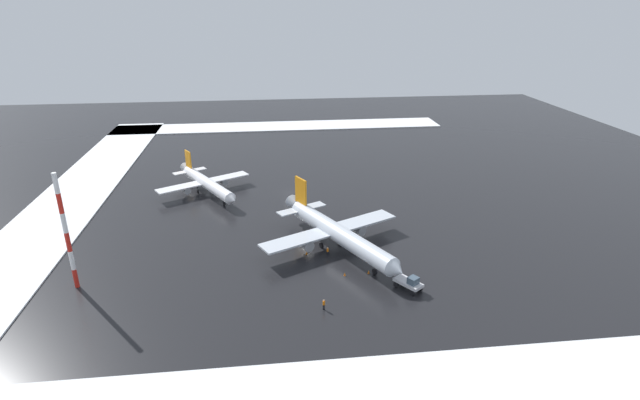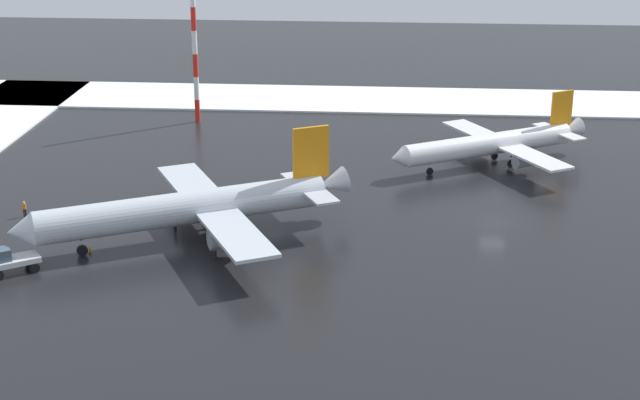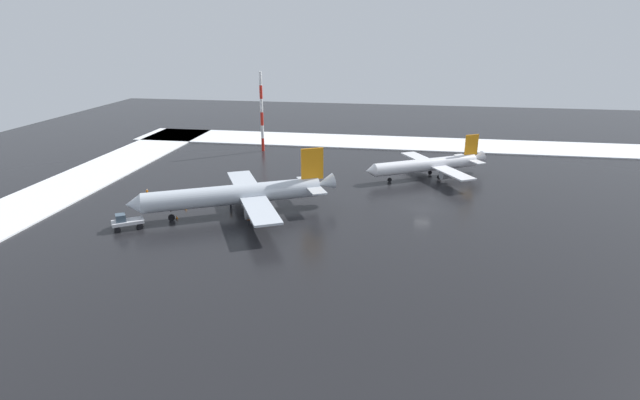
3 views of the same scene
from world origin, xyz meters
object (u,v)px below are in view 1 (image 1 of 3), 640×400
(airplane_parked_starboard, at_px, (207,183))
(traffic_cone_mid_line, at_px, (369,272))
(antenna_mast, at_px, (66,232))
(traffic_cone_wingtip_side, at_px, (345,274))
(pushback_tug, at_px, (410,282))
(ground_crew_near_tug, at_px, (324,304))
(ground_crew_by_nose_gear, at_px, (359,236))
(ground_crew_mid_apron, at_px, (328,251))
(traffic_cone_near_nose, at_px, (307,253))
(airplane_distant_tail, at_px, (337,233))

(airplane_parked_starboard, distance_m, traffic_cone_mid_line, 50.65)
(airplane_parked_starboard, distance_m, antenna_mast, 43.35)
(antenna_mast, distance_m, traffic_cone_wingtip_side, 43.96)
(pushback_tug, height_order, ground_crew_near_tug, pushback_tug)
(airplane_parked_starboard, distance_m, ground_crew_near_tug, 54.57)
(traffic_cone_wingtip_side, bearing_deg, airplane_parked_starboard, -147.36)
(ground_crew_near_tug, bearing_deg, ground_crew_by_nose_gear, -167.66)
(ground_crew_mid_apron, xyz_separation_m, traffic_cone_near_nose, (-0.96, -3.70, -0.70))
(ground_crew_near_tug, distance_m, traffic_cone_wingtip_side, 10.42)
(pushback_tug, height_order, ground_crew_by_nose_gear, pushback_tug)
(airplane_parked_starboard, bearing_deg, ground_crew_by_nose_gear, 17.58)
(ground_crew_mid_apron, xyz_separation_m, antenna_mast, (5.75, -41.00, 8.63))
(airplane_distant_tail, height_order, ground_crew_near_tug, airplane_distant_tail)
(airplane_distant_tail, xyz_separation_m, ground_crew_by_nose_gear, (-3.00, 4.66, -2.37))
(ground_crew_mid_apron, bearing_deg, traffic_cone_near_nose, -68.80)
(traffic_cone_mid_line, bearing_deg, ground_crew_near_tug, -42.38)
(traffic_cone_near_nose, bearing_deg, ground_crew_near_tug, 3.23)
(airplane_parked_starboard, relative_size, pushback_tug, 4.93)
(ground_crew_by_nose_gear, relative_size, traffic_cone_wingtip_side, 3.11)
(airplane_distant_tail, xyz_separation_m, pushback_tug, (14.87, 9.32, -2.05))
(ground_crew_near_tug, bearing_deg, antenna_mast, -70.03)
(antenna_mast, bearing_deg, ground_crew_near_tug, 74.30)
(antenna_mast, bearing_deg, traffic_cone_mid_line, 88.53)
(ground_crew_mid_apron, bearing_deg, traffic_cone_mid_line, 76.61)
(ground_crew_mid_apron, relative_size, traffic_cone_wingtip_side, 3.11)
(pushback_tug, bearing_deg, airplane_parked_starboard, -177.12)
(airplane_parked_starboard, xyz_separation_m, pushback_tug, (46.22, 35.55, -1.40))
(airplane_parked_starboard, xyz_separation_m, ground_crew_mid_apron, (33.61, 24.22, -1.71))
(airplane_distant_tail, xyz_separation_m, ground_crew_near_tug, (18.78, -4.73, -2.37))
(traffic_cone_wingtip_side, bearing_deg, antenna_mast, -91.95)
(traffic_cone_mid_line, bearing_deg, traffic_cone_near_nose, -129.20)
(airplane_distant_tail, distance_m, antenna_mast, 44.20)
(airplane_parked_starboard, distance_m, traffic_cone_near_nose, 38.63)
(pushback_tug, relative_size, ground_crew_mid_apron, 2.94)
(antenna_mast, relative_size, traffic_cone_near_nose, 34.90)
(airplane_distant_tail, bearing_deg, ground_crew_mid_apron, -68.69)
(pushback_tug, relative_size, traffic_cone_mid_line, 9.15)
(airplane_distant_tail, bearing_deg, pushback_tug, 5.14)
(airplane_distant_tail, height_order, antenna_mast, antenna_mast)
(ground_crew_mid_apron, xyz_separation_m, traffic_cone_wingtip_side, (7.21, 1.93, -0.70))
(ground_crew_near_tug, bearing_deg, ground_crew_mid_apron, -153.67)
(airplane_parked_starboard, bearing_deg, antenna_mast, -52.98)
(ground_crew_near_tug, xyz_separation_m, traffic_cone_near_nose, (-17.48, -0.99, -0.70))
(pushback_tug, height_order, traffic_cone_wingtip_side, pushback_tug)
(traffic_cone_near_nose, relative_size, traffic_cone_mid_line, 1.00)
(ground_crew_near_tug, bearing_deg, airplane_parked_starboard, -121.11)
(traffic_cone_near_nose, bearing_deg, traffic_cone_mid_line, 50.80)
(traffic_cone_mid_line, bearing_deg, traffic_cone_wingtip_side, -86.42)
(ground_crew_by_nose_gear, height_order, ground_crew_mid_apron, same)
(airplane_parked_starboard, xyz_separation_m, ground_crew_by_nose_gear, (28.35, 30.89, -1.71))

